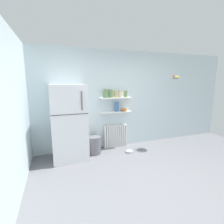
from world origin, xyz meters
name	(u,v)px	position (x,y,z in m)	size (l,w,h in m)	color
ground_plane	(144,171)	(0.00, 0.50, 0.00)	(7.04, 7.04, 0.00)	slate
back_wall	(117,100)	(0.00, 2.05, 1.30)	(7.04, 0.10, 2.60)	silver
side_wall_left	(11,115)	(-2.25, 0.60, 1.30)	(0.10, 4.80, 2.60)	silver
refrigerator	(69,122)	(-1.34, 1.64, 0.86)	(0.78, 0.75, 1.73)	silver
radiator	(115,136)	(-0.09, 1.92, 0.31)	(0.64, 0.12, 0.62)	white
wall_shelf_lower	(116,112)	(-0.09, 1.89, 0.99)	(0.85, 0.22, 0.03)	white
wall_shelf_upper	(116,98)	(-0.09, 1.89, 1.36)	(0.85, 0.22, 0.03)	white
storage_jar_0	(106,93)	(-0.38, 1.89, 1.49)	(0.11, 0.11, 0.23)	#5B7F4C
storage_jar_1	(111,93)	(-0.24, 1.89, 1.49)	(0.12, 0.12, 0.22)	#5B7F4C
storage_jar_2	(116,94)	(-0.09, 1.89, 1.47)	(0.09, 0.09, 0.18)	tan
storage_jar_3	(121,94)	(0.05, 1.89, 1.46)	(0.12, 0.12, 0.18)	beige
storage_jar_4	(126,94)	(0.19, 1.89, 1.47)	(0.08, 0.08, 0.19)	#5B7F4C
vase	(117,107)	(-0.07, 1.89, 1.13)	(0.11, 0.11, 0.26)	#38609E
shelf_bowl	(124,109)	(0.15, 1.89, 1.04)	(0.17, 0.17, 0.08)	orange
trash_bin	(94,145)	(-0.75, 1.67, 0.22)	(0.32, 0.32, 0.44)	slate
pet_food_bowl	(129,152)	(0.10, 1.43, 0.03)	(0.17, 0.17, 0.05)	#B7B7BC
hanging_fruit_basket	(176,77)	(1.41, 1.44, 1.89)	(0.32, 0.32, 0.10)	#B2B2B7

